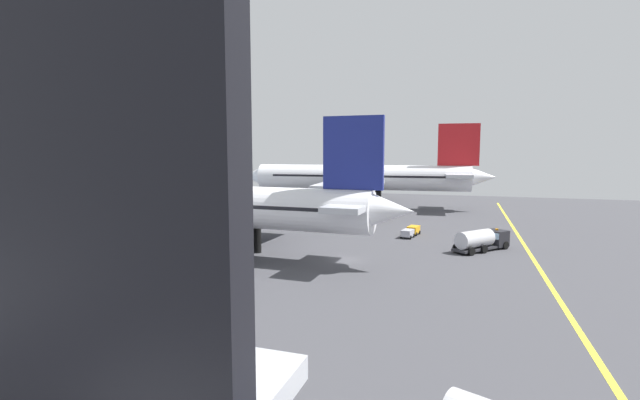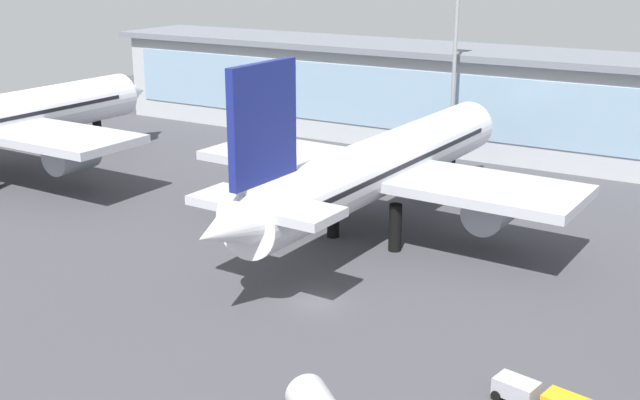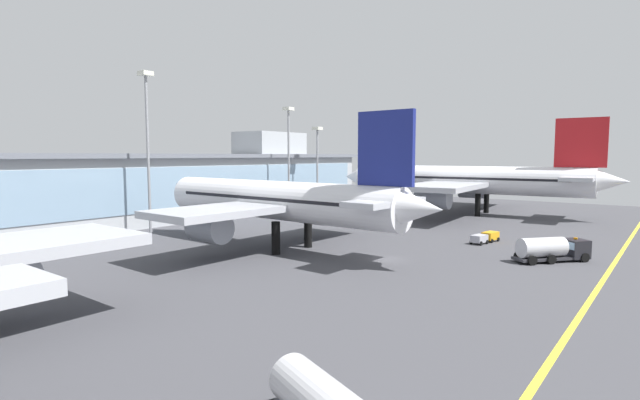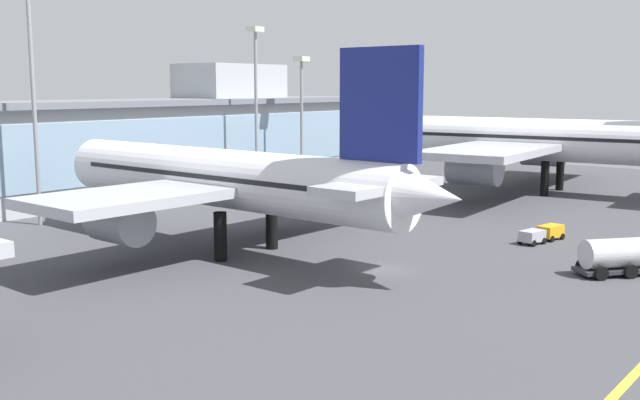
% 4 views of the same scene
% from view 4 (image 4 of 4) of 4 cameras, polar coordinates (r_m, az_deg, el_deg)
% --- Properties ---
extents(ground_plane, '(180.00, 180.00, 0.00)m').
position_cam_4_polar(ground_plane, '(60.49, 5.10, -5.31)').
color(ground_plane, '#424247').
extents(terminal_building, '(123.37, 14.00, 17.99)m').
position_cam_4_polar(terminal_building, '(97.33, -20.29, 3.58)').
color(terminal_building, '#ADB2B7').
rests_on(terminal_building, ground).
extents(airliner_near_right, '(35.71, 47.66, 17.39)m').
position_cam_4_polar(airliner_near_right, '(66.88, -7.33, 1.54)').
color(airliner_near_right, black).
rests_on(airliner_near_right, ground).
extents(airliner_far_right, '(50.42, 59.53, 19.55)m').
position_cam_4_polar(airliner_far_right, '(108.43, 15.63, 4.40)').
color(airliner_far_right, black).
rests_on(airliner_far_right, ground).
extents(fuel_tanker_truck, '(8.50, 7.66, 2.90)m').
position_cam_4_polar(fuel_tanker_truck, '(63.63, 22.93, -3.88)').
color(fuel_tanker_truck, black).
rests_on(fuel_tanker_truck, ground).
extents(service_truck_far, '(5.78, 2.68, 1.40)m').
position_cam_4_polar(service_truck_far, '(73.86, 16.56, -2.46)').
color(service_truck_far, black).
rests_on(service_truck_far, ground).
extents(apron_light_mast_west, '(1.80, 1.80, 25.52)m').
position_cam_4_polar(apron_light_mast_west, '(83.77, -21.09, 9.40)').
color(apron_light_mast_west, gray).
rests_on(apron_light_mast_west, ground).
extents(apron_light_mast_centre, '(1.80, 1.80, 22.65)m').
position_cam_4_polar(apron_light_mast_centre, '(105.29, -4.91, 8.80)').
color(apron_light_mast_centre, gray).
rests_on(apron_light_mast_centre, ground).
extents(apron_light_mast_east, '(1.80, 1.80, 18.89)m').
position_cam_4_polar(apron_light_mast_east, '(111.20, -1.41, 7.73)').
color(apron_light_mast_east, gray).
rests_on(apron_light_mast_east, ground).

